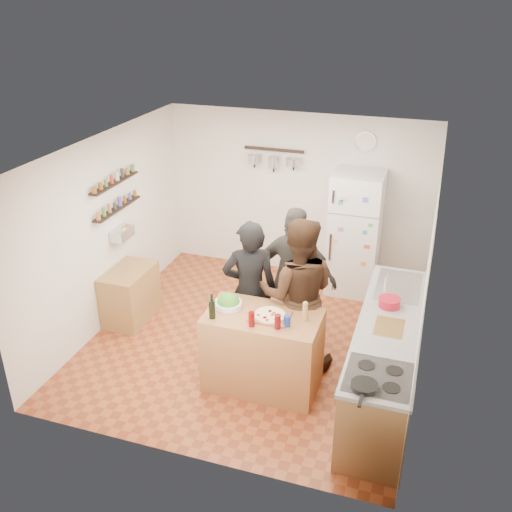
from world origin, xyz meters
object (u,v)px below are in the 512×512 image
(red_bowl, at_px, (389,302))
(wall_clock, at_px, (365,142))
(person_back, at_px, (295,277))
(counter_run, at_px, (386,360))
(salad_bowl, at_px, (228,304))
(side_table, at_px, (130,295))
(person_left, at_px, (250,291))
(skillet, at_px, (364,386))
(fridge, at_px, (355,233))
(pepper_mill, at_px, (305,313))
(salt_canister, at_px, (287,321))
(person_center, at_px, (298,294))
(wine_bottle, at_px, (212,309))
(prep_island, at_px, (263,350))

(red_bowl, height_order, wall_clock, wall_clock)
(person_back, height_order, counter_run, person_back)
(salad_bowl, xyz_separation_m, side_table, (-1.70, 0.73, -0.58))
(person_left, bearing_deg, red_bowl, 160.76)
(skillet, relative_size, fridge, 0.14)
(counter_run, height_order, red_bowl, red_bowl)
(person_back, xyz_separation_m, wall_clock, (0.47, 1.91, 1.25))
(salad_bowl, relative_size, counter_run, 0.12)
(skillet, xyz_separation_m, wall_clock, (-0.65, 3.78, 1.21))
(person_left, bearing_deg, pepper_mill, 126.76)
(salad_bowl, xyz_separation_m, salt_canister, (0.72, -0.17, 0.03))
(salad_bowl, relative_size, person_center, 0.16)
(person_center, bearing_deg, fridge, -111.07)
(person_back, xyz_separation_m, red_bowl, (1.17, -0.37, 0.07))
(person_back, height_order, skillet, person_back)
(pepper_mill, bearing_deg, person_left, 148.99)
(salad_bowl, relative_size, person_left, 0.17)
(red_bowl, relative_size, fridge, 0.13)
(salad_bowl, xyz_separation_m, red_bowl, (1.69, 0.55, 0.03))
(wine_bottle, xyz_separation_m, fridge, (1.07, 2.77, -0.12))
(person_left, height_order, person_center, person_center)
(salad_bowl, relative_size, pepper_mill, 1.71)
(wine_bottle, relative_size, side_table, 0.26)
(wine_bottle, bearing_deg, person_center, 44.65)
(fridge, height_order, side_table, fridge)
(counter_run, bearing_deg, wall_clock, 105.92)
(prep_island, distance_m, salad_bowl, 0.64)
(person_back, relative_size, fridge, 1.00)
(pepper_mill, distance_m, fridge, 2.51)
(red_bowl, bearing_deg, wall_clock, 107.05)
(salt_canister, height_order, skillet, salt_canister)
(salt_canister, bearing_deg, side_table, 159.52)
(counter_run, distance_m, fridge, 2.46)
(person_left, xyz_separation_m, side_table, (-1.79, 0.27, -0.52))
(salt_canister, height_order, wall_clock, wall_clock)
(pepper_mill, height_order, fridge, fridge)
(person_center, distance_m, red_bowl, 1.03)
(prep_island, relative_size, red_bowl, 5.22)
(skillet, height_order, red_bowl, red_bowl)
(salad_bowl, relative_size, fridge, 0.17)
(wall_clock, bearing_deg, skillet, -80.25)
(pepper_mill, distance_m, person_back, 0.99)
(prep_island, bearing_deg, red_bowl, 25.26)
(skillet, bearing_deg, pepper_mill, 129.07)
(person_center, height_order, red_bowl, person_center)
(person_back, bearing_deg, counter_run, 155.93)
(pepper_mill, height_order, side_table, pepper_mill)
(wall_clock, bearing_deg, prep_island, -101.22)
(skillet, height_order, wall_clock, wall_clock)
(skillet, xyz_separation_m, red_bowl, (0.05, 1.50, 0.03))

